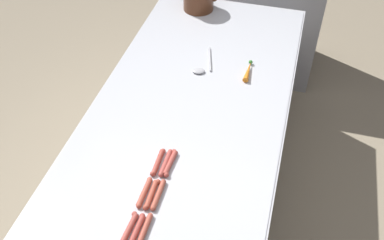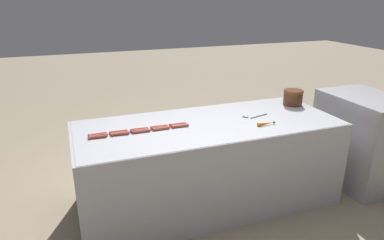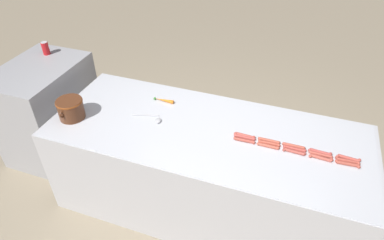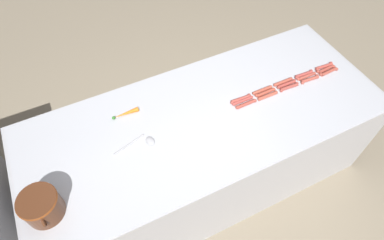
# 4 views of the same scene
# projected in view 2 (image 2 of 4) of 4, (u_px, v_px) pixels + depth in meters

# --- Properties ---
(ground_plane) EXTENTS (20.00, 20.00, 0.00)m
(ground_plane) POSITION_uv_depth(u_px,v_px,m) (207.00, 200.00, 3.51)
(ground_plane) COLOR gray
(griddle_counter) EXTENTS (0.99, 2.46, 0.84)m
(griddle_counter) POSITION_uv_depth(u_px,v_px,m) (208.00, 163.00, 3.37)
(griddle_counter) COLOR #BCBCC1
(griddle_counter) RESTS_ON ground_plane
(back_cabinet) EXTENTS (0.90, 0.64, 0.97)m
(back_cabinet) POSITION_uv_depth(u_px,v_px,m) (361.00, 139.00, 3.75)
(back_cabinet) COLOR #A0A0A4
(back_cabinet) RESTS_ON ground_plane
(hot_dog_0) EXTENTS (0.03, 0.16, 0.02)m
(hot_dog_0) POSITION_uv_depth(u_px,v_px,m) (98.00, 134.00, 2.93)
(hot_dog_0) COLOR #AC493A
(hot_dog_0) RESTS_ON griddle_counter
(hot_dog_1) EXTENTS (0.03, 0.16, 0.02)m
(hot_dog_1) POSITION_uv_depth(u_px,v_px,m) (118.00, 132.00, 2.98)
(hot_dog_1) COLOR #B54F41
(hot_dog_1) RESTS_ON griddle_counter
(hot_dog_2) EXTENTS (0.03, 0.16, 0.02)m
(hot_dog_2) POSITION_uv_depth(u_px,v_px,m) (139.00, 129.00, 3.04)
(hot_dog_2) COLOR #AD493F
(hot_dog_2) RESTS_ON griddle_counter
(hot_dog_3) EXTENTS (0.03, 0.16, 0.02)m
(hot_dog_3) POSITION_uv_depth(u_px,v_px,m) (159.00, 126.00, 3.10)
(hot_dog_3) COLOR #B8523F
(hot_dog_3) RESTS_ON griddle_counter
(hot_dog_4) EXTENTS (0.03, 0.16, 0.02)m
(hot_dog_4) POSITION_uv_depth(u_px,v_px,m) (178.00, 124.00, 3.15)
(hot_dog_4) COLOR #AF483B
(hot_dog_4) RESTS_ON griddle_counter
(hot_dog_5) EXTENTS (0.03, 0.16, 0.02)m
(hot_dog_5) POSITION_uv_depth(u_px,v_px,m) (98.00, 136.00, 2.90)
(hot_dog_5) COLOR #AC483A
(hot_dog_5) RESTS_ON griddle_counter
(hot_dog_6) EXTENTS (0.02, 0.16, 0.02)m
(hot_dog_6) POSITION_uv_depth(u_px,v_px,m) (119.00, 133.00, 2.95)
(hot_dog_6) COLOR #B34E3F
(hot_dog_6) RESTS_ON griddle_counter
(hot_dog_7) EXTENTS (0.03, 0.16, 0.02)m
(hot_dog_7) POSITION_uv_depth(u_px,v_px,m) (140.00, 130.00, 3.01)
(hot_dog_7) COLOR #AF453C
(hot_dog_7) RESTS_ON griddle_counter
(hot_dog_8) EXTENTS (0.03, 0.16, 0.02)m
(hot_dog_8) POSITION_uv_depth(u_px,v_px,m) (160.00, 128.00, 3.07)
(hot_dog_8) COLOR #B44C39
(hot_dog_8) RESTS_ON griddle_counter
(hot_dog_9) EXTENTS (0.02, 0.16, 0.02)m
(hot_dog_9) POSITION_uv_depth(u_px,v_px,m) (179.00, 125.00, 3.13)
(hot_dog_9) COLOR #B64942
(hot_dog_9) RESTS_ON griddle_counter
(hot_dog_10) EXTENTS (0.03, 0.16, 0.02)m
(hot_dog_10) POSITION_uv_depth(u_px,v_px,m) (98.00, 137.00, 2.87)
(hot_dog_10) COLOR #B74A3F
(hot_dog_10) RESTS_ON griddle_counter
(hot_dog_11) EXTENTS (0.03, 0.16, 0.02)m
(hot_dog_11) POSITION_uv_depth(u_px,v_px,m) (120.00, 134.00, 2.93)
(hot_dog_11) COLOR #B04741
(hot_dog_11) RESTS_ON griddle_counter
(hot_dog_12) EXTENTS (0.02, 0.16, 0.02)m
(hot_dog_12) POSITION_uv_depth(u_px,v_px,m) (141.00, 131.00, 2.99)
(hot_dog_12) COLOR #B44E3D
(hot_dog_12) RESTS_ON griddle_counter
(hot_dog_13) EXTENTS (0.02, 0.16, 0.02)m
(hot_dog_13) POSITION_uv_depth(u_px,v_px,m) (161.00, 129.00, 3.05)
(hot_dog_13) COLOR #B4513E
(hot_dog_13) RESTS_ON griddle_counter
(hot_dog_14) EXTENTS (0.03, 0.16, 0.02)m
(hot_dog_14) POSITION_uv_depth(u_px,v_px,m) (181.00, 126.00, 3.11)
(hot_dog_14) COLOR #B54C41
(hot_dog_14) RESTS_ON griddle_counter
(bean_pot) EXTENTS (0.26, 0.21, 0.16)m
(bean_pot) POSITION_uv_depth(u_px,v_px,m) (293.00, 97.00, 3.72)
(bean_pot) COLOR #562D19
(bean_pot) RESTS_ON griddle_counter
(serving_spoon) EXTENTS (0.11, 0.27, 0.02)m
(serving_spoon) POSITION_uv_depth(u_px,v_px,m) (250.00, 116.00, 3.38)
(serving_spoon) COLOR #B7B7BC
(serving_spoon) RESTS_ON griddle_counter
(carrot) EXTENTS (0.03, 0.18, 0.03)m
(carrot) POSITION_uv_depth(u_px,v_px,m) (267.00, 124.00, 3.16)
(carrot) COLOR orange
(carrot) RESTS_ON griddle_counter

